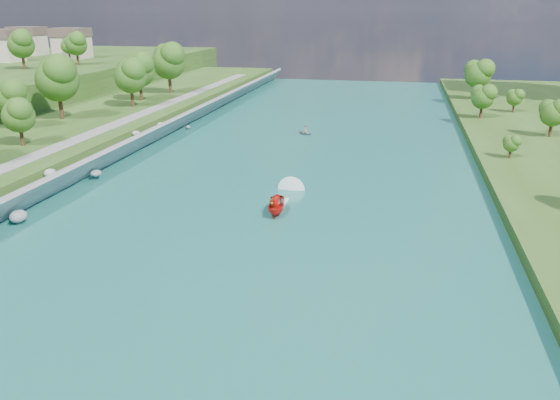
# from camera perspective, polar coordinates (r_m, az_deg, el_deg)

# --- Properties ---
(ground) EXTENTS (260.00, 260.00, 0.00)m
(ground) POSITION_cam_1_polar(r_m,az_deg,el_deg) (51.86, -6.23, -6.37)
(ground) COLOR #2D5119
(ground) RESTS_ON ground
(river_water) EXTENTS (55.00, 240.00, 0.10)m
(river_water) POSITION_cam_1_polar(r_m,az_deg,el_deg) (69.68, -1.08, 0.61)
(river_water) COLOR #1A6657
(river_water) RESTS_ON ground
(ridge_west) EXTENTS (60.00, 120.00, 9.00)m
(ridge_west) POSITION_cam_1_polar(r_m,az_deg,el_deg) (171.11, -23.15, 11.80)
(ridge_west) COLOR #2D5119
(ridge_west) RESTS_ON ground
(riprap_bank) EXTENTS (4.21, 236.00, 4.05)m
(riprap_bank) POSITION_cam_1_polar(r_m,az_deg,el_deg) (78.17, -20.07, 2.86)
(riprap_bank) COLOR slate
(riprap_bank) RESTS_ON ground
(riverside_path) EXTENTS (3.00, 200.00, 0.10)m
(riverside_path) POSITION_cam_1_polar(r_m,az_deg,el_deg) (82.27, -23.77, 4.42)
(riverside_path) COLOR gray
(riverside_path) RESTS_ON berm_west
(ridge_houses) EXTENTS (29.50, 29.50, 8.40)m
(ridge_houses) POSITION_cam_1_polar(r_m,az_deg,el_deg) (178.05, -24.28, 14.76)
(ridge_houses) COLOR beige
(ridge_houses) RESTS_ON ridge_west
(trees_ridge) EXTENTS (21.65, 38.07, 10.68)m
(trees_ridge) POSITION_cam_1_polar(r_m,az_deg,el_deg) (156.97, -22.58, 14.78)
(trees_ridge) COLOR #1F4D14
(trees_ridge) RESTS_ON ridge_west
(motorboat) EXTENTS (3.60, 19.22, 2.15)m
(motorboat) POSITION_cam_1_polar(r_m,az_deg,el_deg) (63.71, -0.17, -0.38)
(motorboat) COLOR red
(motorboat) RESTS_ON river_water
(raft) EXTENTS (3.96, 3.83, 1.58)m
(raft) POSITION_cam_1_polar(r_m,az_deg,el_deg) (103.82, 2.68, 7.10)
(raft) COLOR gray
(raft) RESTS_ON river_water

